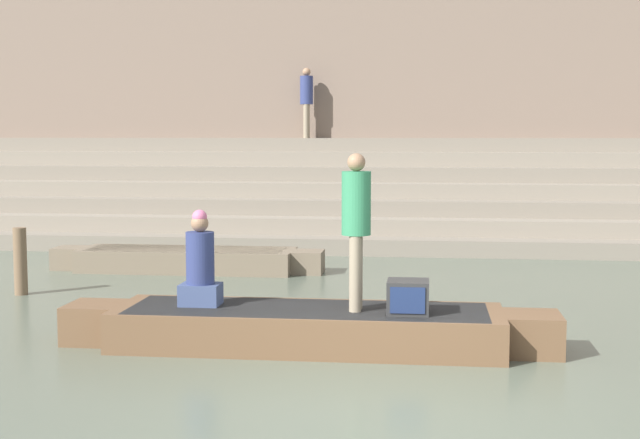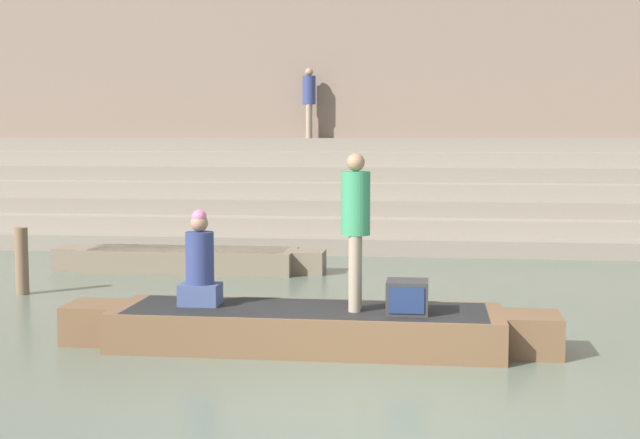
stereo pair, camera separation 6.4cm
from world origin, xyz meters
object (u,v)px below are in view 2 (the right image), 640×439
Objects in this scene: rowboat_main at (307,327)px; person_standing at (355,220)px; tv_set at (407,297)px; person_on_steps at (309,97)px; moored_boat_shore at (189,259)px; mooring_post at (22,261)px; person_rowing at (200,266)px.

person_standing reaches higher than rowboat_main.
person_on_steps reaches higher than tv_set.
rowboat_main is 12.62m from person_on_steps.
rowboat_main is 12.32× the size of tv_set.
mooring_post is (-1.86, -2.61, 0.30)m from moored_boat_shore.
person_standing is at bearing -2.46° from rowboat_main.
rowboat_main is 5.52m from mooring_post.
person_rowing is 5.64m from moored_boat_shore.
tv_set reaches higher than rowboat_main.
person_standing is 6.56m from moored_boat_shore.
tv_set is at bearing -127.44° from person_on_steps.
mooring_post is (-3.50, 2.74, -0.39)m from person_rowing.
person_standing reaches higher than moored_boat_shore.
person_standing is at bearing 161.17° from tv_set.
person_on_steps is (-0.41, 12.06, 2.43)m from person_rowing.
person_on_steps is (-2.80, 12.26, 2.70)m from tv_set.
tv_set is (2.39, -0.20, -0.27)m from person_rowing.
person_standing reaches higher than mooring_post.
moored_boat_shore is at bearing 118.67° from tv_set.
person_on_steps is (-2.21, 12.14, 1.86)m from person_standing.
person_on_steps reaches higher than mooring_post.
moored_boat_shore is at bearing -150.69° from person_on_steps.
moored_boat_shore is 2.82× the size of person_on_steps.
person_standing is at bearing 1.53° from person_rowing.
moored_boat_shore is at bearing 111.05° from person_rowing.
rowboat_main is at bearing 175.42° from person_standing.
person_on_steps is at bearing 95.98° from person_rowing.
person_rowing is (-1.81, 0.08, -0.57)m from person_standing.
person_rowing is 12.31m from person_on_steps.
person_standing is at bearing -129.97° from person_on_steps.
rowboat_main is at bearing -58.25° from moored_boat_shore.
tv_set is 6.87m from moored_boat_shore.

